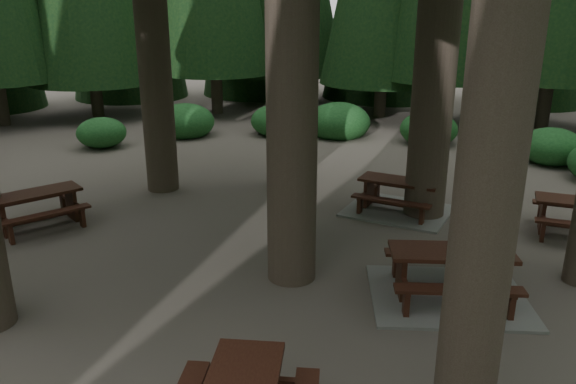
% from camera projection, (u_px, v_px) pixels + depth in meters
% --- Properties ---
extents(ground, '(80.00, 80.00, 0.00)m').
position_uv_depth(ground, '(246.00, 273.00, 10.06)').
color(ground, '#534A43').
rests_on(ground, ground).
extents(picnic_table_a, '(3.05, 2.78, 0.85)m').
position_uv_depth(picnic_table_a, '(449.00, 281.00, 9.13)').
color(picnic_table_a, gray).
rests_on(picnic_table_a, ground).
extents(picnic_table_b, '(2.12, 2.27, 0.78)m').
position_uv_depth(picnic_table_b, '(37.00, 204.00, 12.00)').
color(picnic_table_b, '#381710').
rests_on(picnic_table_b, ground).
extents(picnic_table_c, '(2.43, 2.07, 0.77)m').
position_uv_depth(picnic_table_c, '(398.00, 201.00, 12.94)').
color(picnic_table_c, gray).
rests_on(picnic_table_c, ground).
extents(shrub_ring, '(23.86, 24.64, 1.49)m').
position_uv_depth(shrub_ring, '(298.00, 243.00, 10.32)').
color(shrub_ring, '#1C5421').
rests_on(shrub_ring, ground).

